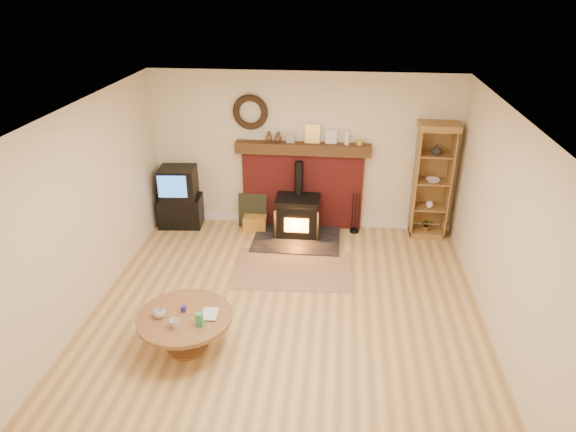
# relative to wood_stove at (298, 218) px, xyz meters

# --- Properties ---
(ground) EXTENTS (5.50, 5.50, 0.00)m
(ground) POSITION_rel_wood_stove_xyz_m (0.04, -2.27, -0.32)
(ground) COLOR #AA8147
(ground) RESTS_ON ground
(room_shell) EXTENTS (5.02, 5.52, 2.61)m
(room_shell) POSITION_rel_wood_stove_xyz_m (0.02, -2.17, 1.39)
(room_shell) COLOR beige
(room_shell) RESTS_ON ground
(chimney_breast) EXTENTS (2.20, 0.22, 1.78)m
(chimney_breast) POSITION_rel_wood_stove_xyz_m (0.04, 0.40, 0.48)
(chimney_breast) COLOR maroon
(chimney_breast) RESTS_ON ground
(wood_stove) EXTENTS (1.40, 1.00, 1.23)m
(wood_stove) POSITION_rel_wood_stove_xyz_m (0.00, 0.00, 0.00)
(wood_stove) COLOR black
(wood_stove) RESTS_ON ground
(area_rug) EXTENTS (1.76, 1.25, 0.01)m
(area_rug) POSITION_rel_wood_stove_xyz_m (0.04, -1.08, -0.32)
(area_rug) COLOR brown
(area_rug) RESTS_ON ground
(tv_unit) EXTENTS (0.75, 0.56, 1.04)m
(tv_unit) POSITION_rel_wood_stove_xyz_m (-2.03, 0.20, 0.18)
(tv_unit) COLOR black
(tv_unit) RESTS_ON ground
(curio_cabinet) EXTENTS (0.61, 0.44, 1.90)m
(curio_cabinet) POSITION_rel_wood_stove_xyz_m (2.12, 0.29, 0.63)
(curio_cabinet) COLOR olive
(curio_cabinet) RESTS_ON ground
(firelog_box) EXTENTS (0.39, 0.25, 0.24)m
(firelog_box) POSITION_rel_wood_stove_xyz_m (-0.73, 0.13, -0.20)
(firelog_box) COLOR #D1DD15
(firelog_box) RESTS_ON ground
(leaning_painting) EXTENTS (0.49, 0.13, 0.58)m
(leaning_painting) POSITION_rel_wood_stove_xyz_m (-0.79, 0.28, -0.03)
(leaning_painting) COLOR black
(leaning_painting) RESTS_ON ground
(fire_tools) EXTENTS (0.16, 0.16, 0.70)m
(fire_tools) POSITION_rel_wood_stove_xyz_m (0.95, 0.23, -0.19)
(fire_tools) COLOR black
(fire_tools) RESTS_ON ground
(coffee_table) EXTENTS (1.08, 1.08, 0.62)m
(coffee_table) POSITION_rel_wood_stove_xyz_m (-1.03, -2.96, 0.05)
(coffee_table) COLOR brown
(coffee_table) RESTS_ON ground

